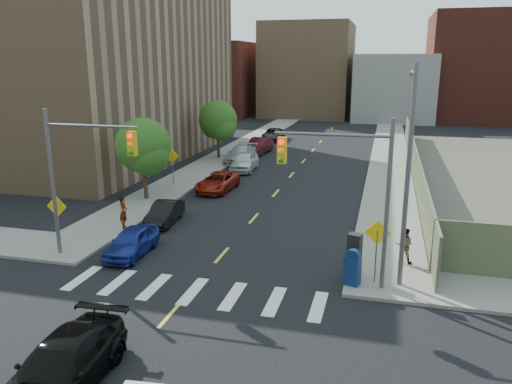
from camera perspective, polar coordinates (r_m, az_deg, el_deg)
The scene contains 29 objects.
ground at distance 17.64m, azimuth -12.56°, elevation -16.54°, with size 160.00×160.00×0.00m, color black.
sidewalk_nw at distance 57.50m, azimuth -0.66°, elevation 5.79°, with size 3.50×73.00×0.15m, color gray.
sidewalk_ne at distance 55.50m, azimuth 15.03°, elevation 4.96°, with size 3.50×73.00×0.15m, color gray.
fence_north at distance 42.06m, azimuth 17.62°, elevation 3.38°, with size 0.12×44.00×2.50m, color #5D6748.
building_nw at distance 52.25m, azimuth -19.91°, elevation 12.77°, with size 22.00×30.00×16.00m, color #8C6B4C.
bg_bldg_west at distance 88.31m, azimuth -4.80°, elevation 12.75°, with size 14.00×18.00×12.00m, color #592319.
bg_bldg_midwest at distance 86.31m, azimuth 6.00°, elevation 13.67°, with size 14.00×16.00×15.00m, color #8C6B4C.
bg_bldg_center at distance 83.37m, azimuth 15.48°, elevation 11.47°, with size 12.00×16.00×10.00m, color gray.
bg_bldg_east at distance 86.53m, azimuth 25.14°, elevation 12.73°, with size 18.00×18.00×16.00m, color #592319.
signal_nw at distance 23.82m, azimuth -19.51°, elevation 2.95°, with size 4.59×0.30×7.00m.
signal_ne at distance 19.83m, azimuth 10.56°, elevation 1.31°, with size 4.59×0.30×7.00m.
streetlight_ne at distance 20.55m, azimuth 17.02°, elevation 3.35°, with size 0.25×3.70×9.00m.
warn_sign_nw at distance 25.84m, azimuth -21.76°, elevation -2.18°, with size 1.06×0.06×2.83m.
warn_sign_ne at distance 20.99m, azimuth 13.66°, elevation -5.34°, with size 1.06×0.06×2.83m.
warn_sign_midwest at distance 37.20m, azimuth -9.54°, elevation 3.62°, with size 1.06×0.06×2.83m.
tree_west_near at distance 33.52m, azimuth -12.72°, elevation 4.83°, with size 3.66×3.64×5.52m.
tree_west_far at distance 47.20m, azimuth -4.36°, elevation 7.95°, with size 3.66×3.64×5.52m.
parked_car_blue at distance 24.76m, azimuth -14.01°, elevation -5.53°, with size 1.55×3.85×1.31m, color navy.
parked_car_black at distance 29.09m, azimuth -10.40°, elevation -2.35°, with size 1.30×3.72×1.23m, color black.
parked_car_red at distance 35.84m, azimuth -4.43°, elevation 1.15°, with size 2.13×4.61×1.28m, color maroon.
parked_car_silver at distance 45.80m, azimuth -1.77°, elevation 4.33°, with size 2.11×5.20×1.51m, color #A6A8AE.
parked_car_white at distance 42.37m, azimuth -1.33°, elevation 3.51°, with size 1.84×4.58×1.56m, color silver.
parked_car_maroon at distance 50.24m, azimuth 0.33°, elevation 5.29°, with size 1.65×4.72×1.56m, color #3F0C11.
parked_car_grey at distance 58.89m, azimuth 2.02°, elevation 6.61°, with size 2.30×4.98×1.39m, color black.
black_sedan at distance 15.78m, azimuth -21.34°, elevation -18.17°, with size 2.09×5.13×1.49m, color black.
mailbox at distance 20.95m, azimuth 10.96°, elevation -8.47°, with size 0.74×0.65×1.53m.
payphone at distance 21.80m, azimuth 11.17°, elevation -7.01°, with size 0.55×0.45×1.85m, color black.
pedestrian_west at distance 28.12m, azimuth -14.90°, elevation -2.25°, with size 0.67×0.44×1.84m, color gray.
pedestrian_east at distance 23.66m, azimuth 16.57°, elevation -5.86°, with size 0.80×0.62×1.64m, color gray.
Camera 1 is at (7.28, -13.26, 9.07)m, focal length 35.00 mm.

